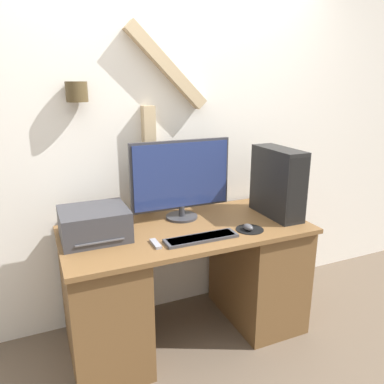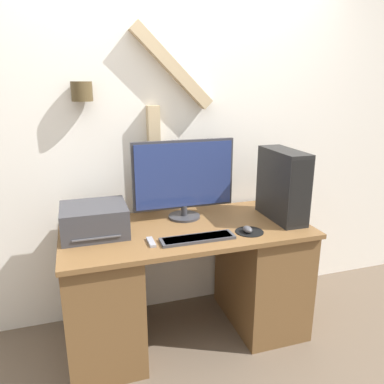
# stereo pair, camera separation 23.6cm
# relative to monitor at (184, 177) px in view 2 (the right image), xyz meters

# --- Properties ---
(ground_plane) EXTENTS (12.00, 12.00, 0.00)m
(ground_plane) POSITION_rel_monitor_xyz_m (-0.04, -0.56, -1.08)
(ground_plane) COLOR brown
(wall_back) EXTENTS (6.40, 0.18, 2.70)m
(wall_back) POSITION_rel_monitor_xyz_m (-0.04, 0.25, 0.27)
(wall_back) COLOR white
(wall_back) RESTS_ON ground_plane
(desk) EXTENTS (1.58, 0.75, 0.80)m
(desk) POSITION_rel_monitor_xyz_m (-0.04, -0.18, -0.67)
(desk) COLOR brown
(desk) RESTS_ON ground_plane
(monitor) EXTENTS (0.70, 0.22, 0.54)m
(monitor) POSITION_rel_monitor_xyz_m (0.00, 0.00, 0.00)
(monitor) COLOR #333338
(monitor) RESTS_ON desk
(keyboard) EXTENTS (0.45, 0.12, 0.02)m
(keyboard) POSITION_rel_monitor_xyz_m (-0.03, -0.39, -0.28)
(keyboard) COLOR #3D3D42
(keyboard) RESTS_ON desk
(mousepad) EXTENTS (0.18, 0.18, 0.00)m
(mousepad) POSITION_rel_monitor_xyz_m (0.32, -0.38, -0.28)
(mousepad) COLOR black
(mousepad) RESTS_ON desk
(mouse) EXTENTS (0.05, 0.08, 0.04)m
(mouse) POSITION_rel_monitor_xyz_m (0.30, -0.39, -0.26)
(mouse) COLOR #4C4C51
(mouse) RESTS_ON mousepad
(computer_tower) EXTENTS (0.17, 0.44, 0.48)m
(computer_tower) POSITION_rel_monitor_xyz_m (0.63, -0.22, -0.05)
(computer_tower) COLOR black
(computer_tower) RESTS_ON desk
(printer) EXTENTS (0.39, 0.35, 0.18)m
(printer) POSITION_rel_monitor_xyz_m (-0.61, -0.11, -0.20)
(printer) COLOR #38383D
(printer) RESTS_ON desk
(remote_control) EXTENTS (0.04, 0.13, 0.02)m
(remote_control) POSITION_rel_monitor_xyz_m (-0.31, -0.36, -0.28)
(remote_control) COLOR gray
(remote_control) RESTS_ON desk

